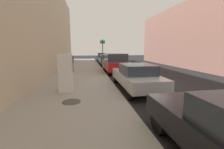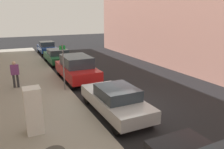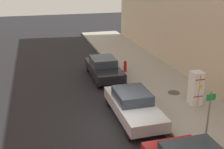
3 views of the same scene
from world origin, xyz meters
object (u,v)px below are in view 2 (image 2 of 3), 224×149
Objects in this scene: street_sign_post at (63,65)px; parked_sedan_green at (58,56)px; pedestrian_walking_far at (15,72)px; parked_suv_red at (77,68)px; parked_hatchback_blue at (47,47)px; parked_sedan_silver at (115,100)px; discarded_refrigerator at (33,110)px.

street_sign_post is 8.34m from parked_sedan_green.
pedestrian_walking_far is 3.99m from parked_suv_red.
pedestrian_walking_far is 0.36× the size of parked_sedan_green.
parked_sedan_green is 5.78m from parked_hatchback_blue.
pedestrian_walking_far is 12.85m from parked_hatchback_blue.
parked_sedan_silver is 0.95× the size of parked_suv_red.
parked_suv_red is at bearing 105.74° from pedestrian_walking_far.
parked_hatchback_blue is at bearing 78.77° from discarded_refrigerator.
street_sign_post is at bearing 67.66° from pedestrian_walking_far.
parked_hatchback_blue is (1.39, 13.94, -0.93)m from street_sign_post.
pedestrian_walking_far is at bearing -108.03° from parked_hatchback_blue.
parked_sedan_green is at bearing 73.82° from discarded_refrigerator.
discarded_refrigerator is 1.09× the size of pedestrian_walking_far.
parked_hatchback_blue is at bearing 90.00° from parked_sedan_silver.
parked_suv_red is 1.05× the size of parked_sedan_green.
parked_suv_red is 6.14m from parked_sedan_green.
discarded_refrigerator is 13.02m from parked_sedan_green.
parked_suv_red is (3.98, 0.29, -0.20)m from pedestrian_walking_far.
parked_suv_red reaches higher than parked_sedan_silver.
parked_suv_red is 1.18× the size of parked_hatchback_blue.
pedestrian_walking_far reaches higher than parked_suv_red.
parked_sedan_green is at bearing -90.00° from parked_hatchback_blue.
parked_suv_red is at bearing 60.30° from discarded_refrigerator.
parked_suv_red is (3.63, 6.36, -0.15)m from discarded_refrigerator.
street_sign_post is 0.60× the size of parked_sedan_silver.
parked_sedan_silver is at bearing -70.76° from street_sign_post.
parked_suv_red is at bearing 90.00° from parked_sedan_silver.
street_sign_post reaches higher than parked_sedan_green.
parked_suv_red reaches higher than parked_sedan_green.
parked_suv_red is at bearing 55.53° from street_sign_post.
parked_sedan_green is (3.98, 6.44, -0.39)m from pedestrian_walking_far.
pedestrian_walking_far is 0.41× the size of parked_hatchback_blue.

